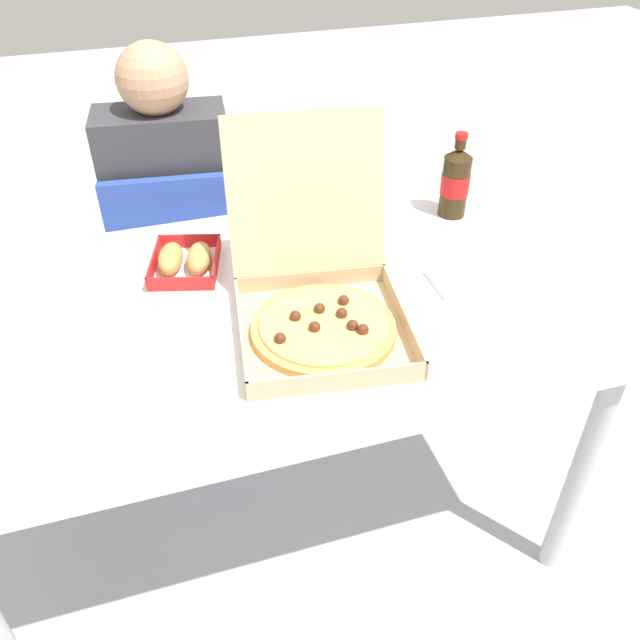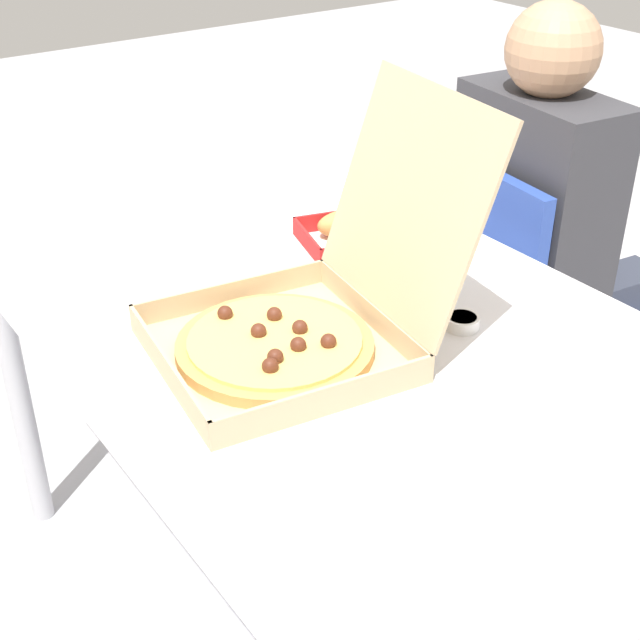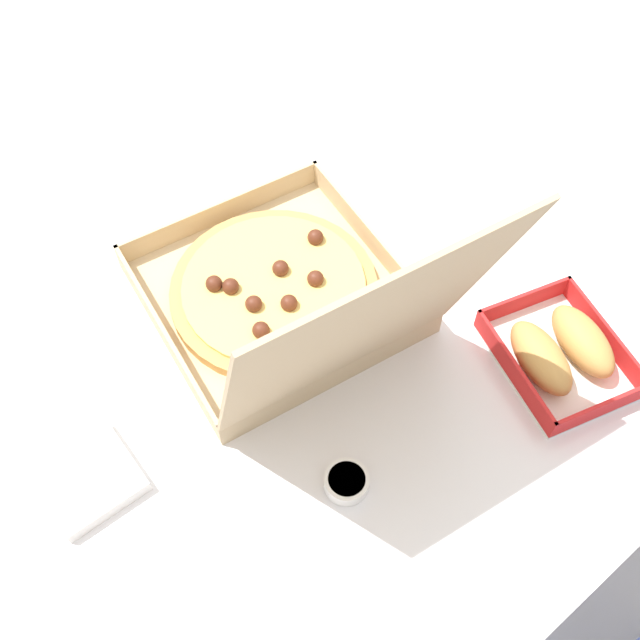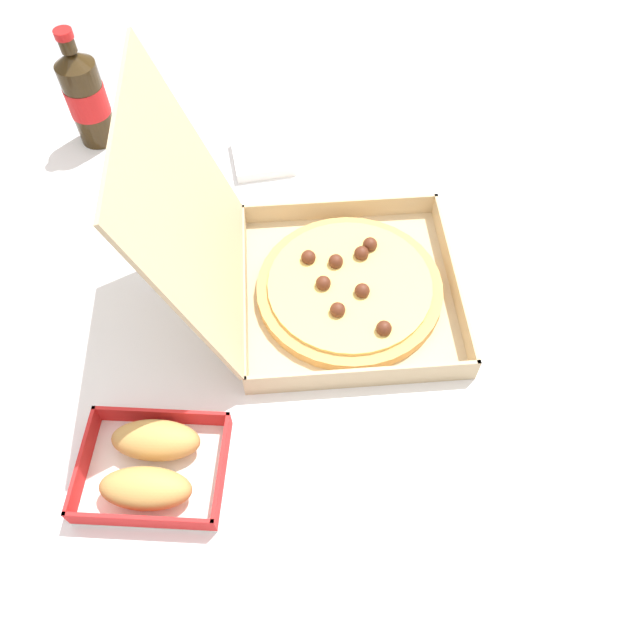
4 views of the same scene
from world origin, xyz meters
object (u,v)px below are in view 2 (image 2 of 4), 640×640
pizza_box_open (299,320)px  bread_side_box (354,232)px  diner_person (549,218)px  paper_menu (288,180)px  chair (518,306)px  napkin_pile (478,448)px  dipping_sauce_cup (462,321)px

pizza_box_open → bread_side_box: (-0.24, 0.29, -0.02)m
diner_person → paper_menu: size_ratio=5.48×
diner_person → pizza_box_open: 0.85m
chair → bread_side_box: 0.56m
paper_menu → napkin_pile: size_ratio=1.91×
chair → napkin_pile: chair is taller
paper_menu → dipping_sauce_cup: (0.68, -0.12, 0.01)m
chair → paper_menu: size_ratio=3.95×
chair → napkin_pile: (0.57, -0.71, 0.29)m
bread_side_box → napkin_pile: size_ratio=2.02×
diner_person → paper_menu: 0.58m
chair → pizza_box_open: bearing=-73.2°
diner_person → bread_side_box: size_ratio=5.17×
chair → diner_person: 0.21m
chair → pizza_box_open: (0.23, -0.75, 0.33)m
dipping_sauce_cup → paper_menu: bearing=170.0°
paper_menu → dipping_sauce_cup: dipping_sauce_cup is taller
diner_person → pizza_box_open: size_ratio=2.34×
dipping_sauce_cup → chair: bearing=122.4°
chair → bread_side_box: size_ratio=3.73×
diner_person → napkin_pile: diner_person is taller
diner_person → pizza_box_open: (0.22, -0.81, 0.12)m
pizza_box_open → dipping_sauce_cup: pizza_box_open is taller
diner_person → dipping_sauce_cup: diner_person is taller
pizza_box_open → bread_side_box: 0.37m
diner_person → napkin_pile: bearing=-53.8°
napkin_pile → diner_person: bearing=126.2°
bread_side_box → paper_menu: size_ratio=1.06×
paper_menu → napkin_pile: (0.92, -0.32, 0.01)m
pizza_box_open → bread_side_box: pizza_box_open is taller
pizza_box_open → paper_menu: size_ratio=2.34×
paper_menu → dipping_sauce_cup: bearing=-6.4°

